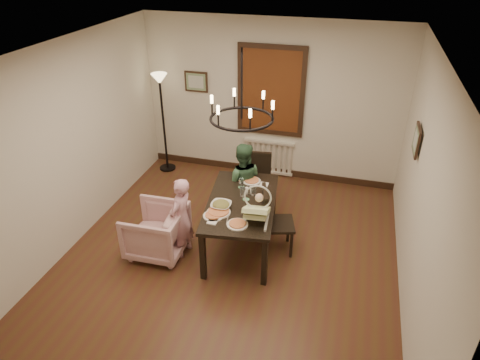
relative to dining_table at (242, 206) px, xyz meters
The scene contains 17 objects.
room_shell 0.74m from the dining_table, 135.61° to the left, with size 4.51×5.00×2.81m.
dining_table is the anchor object (origin of this frame).
chair_far 0.99m from the dining_table, 91.36° to the left, with size 0.42×0.42×0.95m, color black, non-canonical shape.
chair_right 0.54m from the dining_table, ahead, with size 0.43×0.43×0.99m, color black, non-canonical shape.
armchair 1.23m from the dining_table, 157.49° to the right, with size 0.76×0.78×0.71m, color beige.
elderly_woman 0.85m from the dining_table, 153.00° to the right, with size 0.36×0.23×0.98m, color #D395A4.
seated_man 0.72m from the dining_table, 104.70° to the left, with size 0.52×0.40×1.06m, color #385F40.
baby_bouncer 0.54m from the dining_table, 50.93° to the right, with size 0.37×0.51×0.33m, color beige, non-canonical shape.
salad_bowl 0.34m from the dining_table, 133.49° to the right, with size 0.32×0.32×0.08m, color white.
pizza_platter 0.43m from the dining_table, 120.23° to the right, with size 0.31×0.31×0.04m, color tan.
drinking_glass 0.20m from the dining_table, 99.65° to the left, with size 0.07×0.07×0.13m, color silver.
window_blinds 2.37m from the dining_table, 92.34° to the left, with size 1.00×0.03×1.40m, color brown.
radiator 2.22m from the dining_table, 92.32° to the left, with size 0.92×0.12×0.62m, color silver, non-canonical shape.
picture_back 2.80m from the dining_table, 123.32° to the left, with size 0.42×0.03×0.36m, color black.
picture_right 2.42m from the dining_table, 16.27° to the left, with size 0.42×0.03×0.36m, color black.
floor_lamp 2.74m from the dining_table, 136.78° to the left, with size 0.30×0.30×1.80m, color black, non-canonical shape.
chandelier 1.28m from the dining_table, ahead, with size 0.80×0.80×0.04m, color black.
Camera 1 is at (1.39, -4.44, 3.90)m, focal length 32.00 mm.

